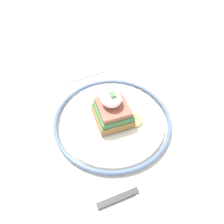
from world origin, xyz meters
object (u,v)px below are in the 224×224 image
at_px(plate, 112,119).
at_px(fork, 95,74).
at_px(sandwich, 113,109).
at_px(knife, 135,191).

bearing_deg(plate, fork, 177.27).
distance_m(sandwich, fork, 0.19).
height_order(plate, knife, plate).
bearing_deg(fork, knife, -3.69).
xyz_separation_m(fork, knife, (0.36, -0.02, 0.00)).
distance_m(plate, sandwich, 0.04).
xyz_separation_m(sandwich, fork, (-0.18, 0.01, -0.04)).
relative_size(plate, fork, 1.88).
bearing_deg(sandwich, fork, 177.63).
distance_m(plate, knife, 0.18).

